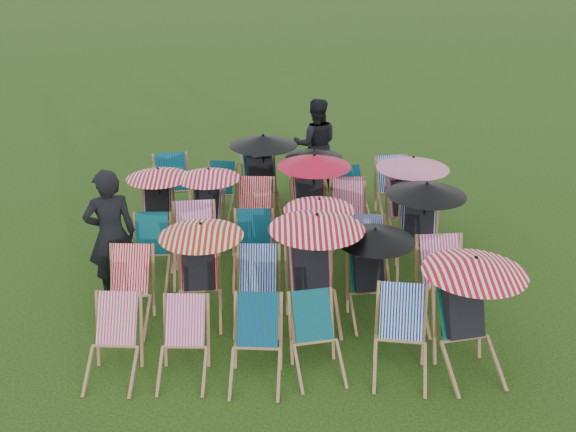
{
  "coord_description": "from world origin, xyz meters",
  "views": [
    {
      "loc": [
        -0.07,
        -8.25,
        4.67
      ],
      "look_at": [
        0.09,
        0.21,
        0.9
      ],
      "focal_mm": 40.0,
      "sensor_mm": 36.0,
      "label": 1
    }
  ],
  "objects_px": {
    "deckchair_0": "(112,343)",
    "deckchair_29": "(395,189)",
    "person_left": "(111,235)",
    "person_rear": "(316,144)",
    "deckchair_5": "(470,314)"
  },
  "relations": [
    {
      "from": "deckchair_5",
      "to": "person_rear",
      "type": "bearing_deg",
      "value": 92.01
    },
    {
      "from": "person_left",
      "to": "person_rear",
      "type": "xyz_separation_m",
      "value": [
        2.99,
        4.08,
        -0.04
      ]
    },
    {
      "from": "deckchair_29",
      "to": "person_left",
      "type": "bearing_deg",
      "value": -153.59
    },
    {
      "from": "deckchair_29",
      "to": "deckchair_5",
      "type": "bearing_deg",
      "value": -94.91
    },
    {
      "from": "deckchair_0",
      "to": "deckchair_29",
      "type": "distance_m",
      "value": 6.0
    },
    {
      "from": "deckchair_5",
      "to": "person_left",
      "type": "relative_size",
      "value": 0.74
    },
    {
      "from": "deckchair_0",
      "to": "deckchair_5",
      "type": "distance_m",
      "value": 4.04
    },
    {
      "from": "deckchair_5",
      "to": "person_left",
      "type": "distance_m",
      "value": 4.72
    },
    {
      "from": "deckchair_0",
      "to": "deckchair_5",
      "type": "xyz_separation_m",
      "value": [
        4.03,
        0.08,
        0.29
      ]
    },
    {
      "from": "deckchair_29",
      "to": "person_left",
      "type": "height_order",
      "value": "person_left"
    },
    {
      "from": "deckchair_0",
      "to": "deckchair_29",
      "type": "bearing_deg",
      "value": 52.54
    },
    {
      "from": "deckchair_0",
      "to": "deckchair_29",
      "type": "xyz_separation_m",
      "value": [
        3.96,
        4.51,
        0.05
      ]
    },
    {
      "from": "deckchair_5",
      "to": "person_rear",
      "type": "xyz_separation_m",
      "value": [
        -1.41,
        5.78,
        0.17
      ]
    },
    {
      "from": "person_left",
      "to": "person_rear",
      "type": "distance_m",
      "value": 5.06
    },
    {
      "from": "person_rear",
      "to": "deckchair_0",
      "type": "bearing_deg",
      "value": 65.76
    }
  ]
}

